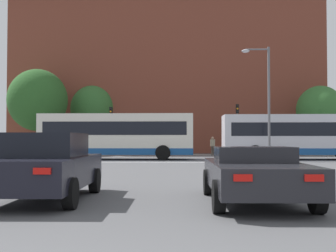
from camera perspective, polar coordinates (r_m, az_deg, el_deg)
The scene contains 14 objects.
stop_line_strip at distance 25.48m, azimuth 0.42°, elevation -4.93°, with size 8.70×0.30×0.01m, color silver.
far_pavement at distance 37.86m, azimuth 1.04°, elevation -3.90°, with size 69.67×2.50×0.01m, color gray.
brick_civic_building at distance 46.87m, azimuth -0.14°, elevation 6.92°, with size 32.08×11.08×19.11m.
car_saloon_left at distance 10.14m, azimuth -16.21°, elevation -5.24°, with size 2.09×4.29×1.54m.
car_roadster_right at distance 9.52m, azimuth 11.64°, elevation -6.31°, with size 2.13×4.39×1.23m.
bus_crossing_lead at distance 29.43m, azimuth -6.91°, elevation -1.23°, with size 10.53×2.71×3.12m.
bus_crossing_trailing at distance 30.42m, azimuth 17.40°, elevation -1.25°, with size 10.53×2.74×3.06m.
traffic_light_far_right at distance 37.11m, azimuth 9.38°, elevation 0.67°, with size 0.26×0.31×4.44m.
traffic_light_far_left at distance 37.67m, azimuth -7.76°, elevation 0.44°, with size 0.26×0.31×4.24m.
street_lamp_junction at distance 27.62m, azimuth 12.93°, elevation 4.53°, with size 1.80×0.36×7.30m.
pedestrian_waiting at distance 37.27m, azimuth 6.06°, elevation -2.49°, with size 0.44×0.44×1.61m.
tree_by_building at distance 42.81m, azimuth -10.10°, elevation 2.32°, with size 4.51×4.51×6.82m.
tree_kerbside at distance 39.36m, azimuth 19.90°, elevation 2.02°, with size 4.10×4.10×6.10m.
tree_distant at distance 39.80m, azimuth -17.23°, elevation 3.36°, with size 5.32×5.32×7.72m.
Camera 1 is at (0.83, -2.66, 1.41)m, focal length 45.00 mm.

